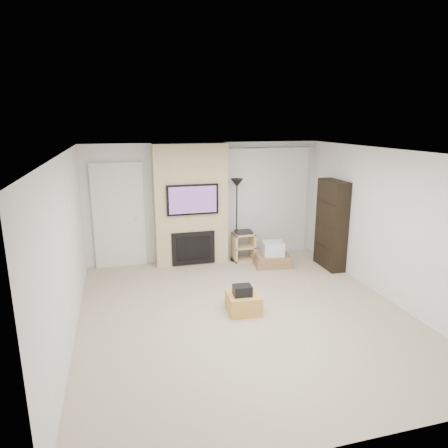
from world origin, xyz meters
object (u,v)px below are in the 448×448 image
object	(u,v)px
ottoman	(243,303)
floor_lamp	(237,197)
box_stack	(273,256)
av_stand	(243,245)
bookshelf	(331,224)

from	to	relation	value
ottoman	floor_lamp	size ratio (longest dim) A/B	0.28
ottoman	box_stack	xyz separation A→B (m)	(1.23, 1.84, 0.04)
floor_lamp	av_stand	size ratio (longest dim) A/B	2.69
av_stand	box_stack	bearing A→B (deg)	-44.24
bookshelf	av_stand	bearing A→B (deg)	151.77
av_stand	bookshelf	bearing A→B (deg)	-28.23
ottoman	av_stand	bearing A→B (deg)	72.31
ottoman	box_stack	world-z (taller)	box_stack
av_stand	bookshelf	distance (m)	1.89
av_stand	bookshelf	size ratio (longest dim) A/B	0.37
av_stand	box_stack	size ratio (longest dim) A/B	0.79
ottoman	av_stand	xyz separation A→B (m)	(0.74, 2.32, 0.20)
ottoman	bookshelf	size ratio (longest dim) A/B	0.28
floor_lamp	box_stack	xyz separation A→B (m)	(0.65, -0.49, -1.20)
ottoman	box_stack	bearing A→B (deg)	56.24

